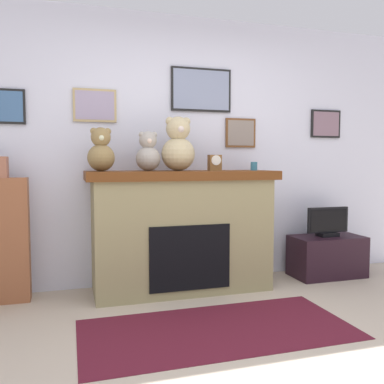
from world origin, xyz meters
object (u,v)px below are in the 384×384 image
at_px(teddy_bear_grey, 148,153).
at_px(television, 328,223).
at_px(mantel_clock, 215,163).
at_px(teddy_bear_cream, 101,152).
at_px(bookshelf, 3,236).
at_px(candle_jar, 254,166).
at_px(teddy_bear_tan, 178,146).
at_px(fireplace, 181,230).
at_px(tv_stand, 327,256).

bearing_deg(teddy_bear_grey, television, 0.21).
relative_size(mantel_clock, teddy_bear_cream, 0.39).
relative_size(bookshelf, teddy_bear_grey, 3.54).
distance_m(candle_jar, teddy_bear_tan, 0.77).
relative_size(fireplace, teddy_bear_tan, 3.50).
bearing_deg(fireplace, tv_stand, -0.36).
height_order(fireplace, tv_stand, fireplace).
distance_m(fireplace, tv_stand, 1.60).
bearing_deg(candle_jar, bookshelf, 177.25).
xyz_separation_m(tv_stand, teddy_bear_tan, (-1.60, -0.01, 1.12)).
height_order(bookshelf, candle_jar, bookshelf).
bearing_deg(candle_jar, mantel_clock, -179.78).
xyz_separation_m(tv_stand, teddy_bear_grey, (-1.87, -0.01, 1.05)).
xyz_separation_m(mantel_clock, teddy_bear_grey, (-0.63, 0.00, 0.08)).
distance_m(teddy_bear_cream, teddy_bear_tan, 0.69).
bearing_deg(television, teddy_bear_grey, -179.79).
relative_size(tv_stand, teddy_bear_tan, 1.50).
bearing_deg(teddy_bear_cream, television, 0.18).
bearing_deg(candle_jar, tv_stand, 0.53).
height_order(fireplace, teddy_bear_grey, teddy_bear_grey).
bearing_deg(teddy_bear_cream, teddy_bear_tan, -0.01).
distance_m(television, teddy_bear_grey, 2.00).
xyz_separation_m(fireplace, television, (1.56, -0.01, -0.00)).
xyz_separation_m(candle_jar, teddy_bear_cream, (-1.44, -0.00, 0.13)).
relative_size(mantel_clock, teddy_bear_tan, 0.30).
distance_m(fireplace, television, 1.56).
distance_m(fireplace, teddy_bear_cream, 1.01).
bearing_deg(tv_stand, fireplace, 179.64).
height_order(tv_stand, television, television).
distance_m(bookshelf, television, 3.09).
bearing_deg(fireplace, teddy_bear_tan, -151.90).
distance_m(bookshelf, teddy_bear_cream, 1.08).
distance_m(fireplace, teddy_bear_grey, 0.77).
distance_m(tv_stand, teddy_bear_grey, 2.15).
relative_size(fireplace, mantel_clock, 11.71).
bearing_deg(teddy_bear_tan, candle_jar, 0.05).
bearing_deg(mantel_clock, teddy_bear_cream, 179.94).
bearing_deg(teddy_bear_tan, fireplace, 28.10).
xyz_separation_m(teddy_bear_cream, teddy_bear_grey, (0.41, 0.00, -0.01)).
distance_m(television, mantel_clock, 1.39).
relative_size(bookshelf, television, 2.69).
distance_m(mantel_clock, teddy_bear_cream, 1.04).
relative_size(teddy_bear_grey, teddy_bear_tan, 0.72).
bearing_deg(television, teddy_bear_cream, -179.82).
height_order(tv_stand, teddy_bear_cream, teddy_bear_cream).
bearing_deg(bookshelf, fireplace, -3.38).
xyz_separation_m(candle_jar, mantel_clock, (-0.40, -0.00, 0.03)).
relative_size(bookshelf, tv_stand, 1.70).
bearing_deg(teddy_bear_grey, teddy_bear_cream, -180.00).
bearing_deg(teddy_bear_tan, teddy_bear_cream, 179.99).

